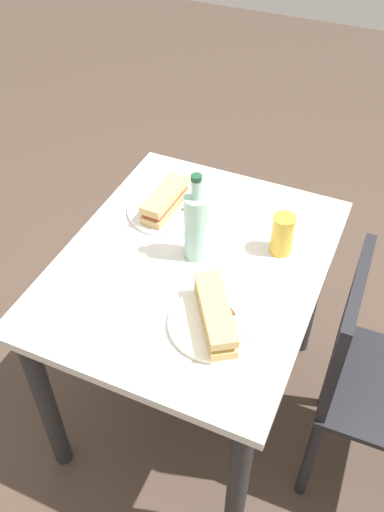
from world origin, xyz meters
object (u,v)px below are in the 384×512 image
knife_near (183,211)px  chair_far (369,374)px  plate_near (166,210)px  baguette_sandwich_near (165,200)px  plate_far (215,324)px  knife_far (234,316)px  beer_glass (282,234)px  water_bottle (196,226)px  baguette_sandwich_far (215,314)px  dining_table (192,291)px

knife_near → chair_far: bearing=74.9°
plate_near → baguette_sandwich_near: baguette_sandwich_near is taller
plate_far → baguette_sandwich_near: bearing=-139.1°
knife_near → knife_far: size_ratio=1.26×
chair_far → baguette_sandwich_near: size_ratio=4.02×
knife_near → beer_glass: (0.04, 0.34, 0.05)m
plate_far → knife_far: bearing=134.7°
water_bottle → beer_glass: size_ratio=2.21×
chair_far → water_bottle: size_ratio=2.98×
beer_glass → knife_far: bearing=-6.2°
baguette_sandwich_near → plate_far: (0.38, 0.33, -0.04)m
chair_far → knife_far: chair_far is taller
baguette_sandwich_near → knife_far: (0.34, 0.36, -0.03)m
knife_near → baguette_sandwich_far: size_ratio=0.73×
knife_far → beer_glass: beer_glass is taller
knife_far → chair_far: bearing=112.7°
water_bottle → chair_far: bearing=86.9°
water_bottle → beer_glass: 0.26m
plate_far → water_bottle: water_bottle is taller
chair_far → baguette_sandwich_far: chair_far is taller
chair_far → plate_far: chair_far is taller
beer_glass → plate_near: bearing=-93.9°
water_bottle → baguette_sandwich_far: bearing=33.9°
knife_near → baguette_sandwich_far: baguette_sandwich_far is taller
plate_far → beer_glass: (-0.35, 0.07, 0.06)m
knife_near → water_bottle: water_bottle is taller
baguette_sandwich_near → baguette_sandwich_far: size_ratio=0.88×
baguette_sandwich_near → knife_far: baguette_sandwich_near is taller
chair_far → knife_far: size_ratio=6.07×
beer_glass → chair_far: bearing=66.6°
baguette_sandwich_near → baguette_sandwich_far: (0.38, 0.33, 0.00)m
water_bottle → plate_far: bearing=33.9°
baguette_sandwich_far → beer_glass: size_ratio=1.86×
knife_near → plate_far: (0.39, 0.27, -0.01)m
baguette_sandwich_far → water_bottle: bearing=-146.1°
dining_table → baguette_sandwich_near: (-0.18, -0.17, 0.18)m
chair_far → plate_far: 0.53m
plate_near → plate_far: 0.50m
baguette_sandwich_far → plate_far: bearing=0.0°
beer_glass → water_bottle: bearing=-62.1°
plate_near → knife_near: knife_near is taller
plate_far → knife_near: bearing=-145.1°
knife_near → plate_far: 0.47m
chair_far → plate_near: size_ratio=3.47×
plate_near → knife_far: knife_far is taller
baguette_sandwich_near → plate_far: size_ratio=0.86×
chair_far → water_bottle: bearing=-93.1°
plate_far → chair_far: bearing=115.2°
knife_far → dining_table: bearing=-130.2°
baguette_sandwich_near → baguette_sandwich_far: 0.50m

